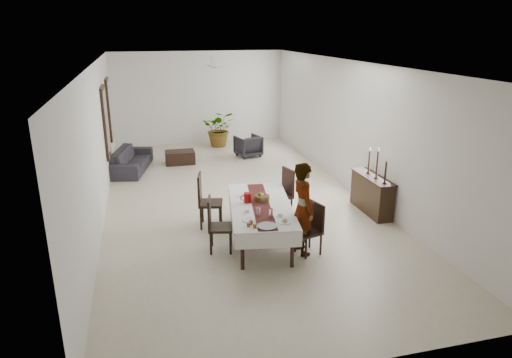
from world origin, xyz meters
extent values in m
cube|color=beige|center=(0.00, 0.00, 0.00)|extent=(6.00, 12.00, 0.00)
cube|color=white|center=(0.00, 0.00, 3.20)|extent=(6.00, 12.00, 0.02)
cube|color=white|center=(0.00, 6.00, 1.60)|extent=(6.00, 0.02, 3.20)
cube|color=white|center=(0.00, -6.00, 1.60)|extent=(6.00, 0.02, 3.20)
cube|color=white|center=(-3.00, 0.00, 1.60)|extent=(0.02, 12.00, 3.20)
cube|color=white|center=(3.00, 0.00, 1.60)|extent=(0.02, 12.00, 3.20)
cube|color=black|center=(0.02, -2.35, 0.70)|extent=(1.32, 2.45, 0.05)
cylinder|color=black|center=(-0.58, -3.37, 0.34)|extent=(0.08, 0.08, 0.68)
cylinder|color=black|center=(0.26, -3.50, 0.34)|extent=(0.08, 0.08, 0.68)
cylinder|color=black|center=(-0.23, -1.19, 0.34)|extent=(0.08, 0.08, 0.68)
cylinder|color=black|center=(0.61, -1.32, 0.34)|extent=(0.08, 0.08, 0.68)
cube|color=white|center=(0.02, -2.35, 0.73)|extent=(1.52, 2.65, 0.01)
cube|color=white|center=(-0.54, -2.26, 0.59)|extent=(0.40, 2.47, 0.29)
cube|color=silver|center=(0.57, -2.44, 0.59)|extent=(0.40, 2.47, 0.29)
cube|color=white|center=(-0.18, -3.58, 0.59)|extent=(1.13, 0.19, 0.29)
cube|color=white|center=(0.21, -1.12, 0.59)|extent=(1.13, 0.19, 0.29)
cube|color=maroon|center=(0.02, -2.35, 0.74)|extent=(0.72, 2.44, 0.00)
cylinder|color=#920B0A|center=(-0.20, -2.17, 0.83)|extent=(0.17, 0.17, 0.19)
torus|color=maroon|center=(-0.28, -2.15, 0.83)|extent=(0.12, 0.04, 0.12)
cylinder|color=silver|center=(0.03, -2.99, 0.82)|extent=(0.07, 0.07, 0.16)
cylinder|color=white|center=(-0.16, -2.86, 0.82)|extent=(0.07, 0.07, 0.16)
cylinder|color=white|center=(0.07, -2.31, 0.82)|extent=(0.07, 0.07, 0.16)
cylinder|color=white|center=(0.21, -2.97, 0.77)|extent=(0.09, 0.09, 0.06)
cylinder|color=white|center=(0.21, -2.97, 0.74)|extent=(0.15, 0.15, 0.01)
cylinder|color=white|center=(-0.33, -2.64, 0.77)|extent=(0.09, 0.09, 0.06)
cylinder|color=white|center=(-0.33, -2.64, 0.74)|extent=(0.15, 0.15, 0.01)
cylinder|color=silver|center=(0.19, -3.26, 0.74)|extent=(0.23, 0.23, 0.01)
sphere|color=tan|center=(0.19, -3.26, 0.77)|extent=(0.09, 0.09, 0.09)
cylinder|color=silver|center=(-0.39, -3.02, 0.74)|extent=(0.23, 0.23, 0.01)
cylinder|color=white|center=(-0.21, -1.77, 0.74)|extent=(0.23, 0.23, 0.01)
cylinder|color=#45454A|center=(-0.15, -3.35, 0.75)|extent=(0.35, 0.35, 0.02)
cylinder|color=#8F4414|center=(-0.36, -3.35, 0.77)|extent=(0.06, 0.06, 0.07)
cylinder|color=brown|center=(-0.45, -3.27, 0.77)|extent=(0.06, 0.06, 0.07)
cylinder|color=brown|center=(-0.38, -3.19, 0.77)|extent=(0.06, 0.06, 0.07)
cylinder|color=brown|center=(0.10, -2.12, 0.79)|extent=(0.29, 0.29, 0.10)
sphere|color=maroon|center=(0.13, -2.10, 0.86)|extent=(0.09, 0.09, 0.09)
sphere|color=#4C7F26|center=(0.07, -2.08, 0.86)|extent=(0.08, 0.08, 0.08)
sphere|color=yellow|center=(0.09, -2.16, 0.86)|extent=(0.08, 0.08, 0.08)
cube|color=black|center=(0.71, -3.09, 0.42)|extent=(0.50, 0.50, 0.05)
cylinder|color=black|center=(0.91, -3.21, 0.20)|extent=(0.05, 0.05, 0.40)
cylinder|color=black|center=(0.82, -2.89, 0.20)|extent=(0.05, 0.05, 0.40)
cylinder|color=black|center=(0.59, -3.30, 0.20)|extent=(0.05, 0.05, 0.40)
cylinder|color=black|center=(0.50, -2.98, 0.20)|extent=(0.05, 0.05, 0.40)
cube|color=black|center=(0.88, -3.04, 0.70)|extent=(0.15, 0.40, 0.51)
cube|color=black|center=(0.72, -1.32, 0.47)|extent=(0.55, 0.55, 0.05)
cylinder|color=black|center=(0.94, -1.46, 0.22)|extent=(0.06, 0.06, 0.45)
cylinder|color=black|center=(0.85, -1.10, 0.22)|extent=(0.06, 0.06, 0.45)
cylinder|color=black|center=(0.58, -1.55, 0.22)|extent=(0.06, 0.06, 0.45)
cylinder|color=black|center=(0.49, -1.19, 0.22)|extent=(0.06, 0.06, 0.45)
cube|color=black|center=(0.92, -1.27, 0.78)|extent=(0.15, 0.45, 0.58)
cube|color=black|center=(-0.81, -2.58, 0.46)|extent=(0.52, 0.52, 0.05)
cylinder|color=black|center=(-0.94, -2.37, 0.21)|extent=(0.05, 0.05, 0.43)
cylinder|color=black|center=(-1.02, -2.71, 0.21)|extent=(0.05, 0.05, 0.43)
cylinder|color=black|center=(-0.60, -2.44, 0.21)|extent=(0.05, 0.05, 0.43)
cylinder|color=black|center=(-0.67, -2.79, 0.21)|extent=(0.05, 0.05, 0.43)
cube|color=black|center=(-1.00, -2.54, 0.75)|extent=(0.13, 0.43, 0.55)
cube|color=black|center=(-0.81, -1.43, 0.50)|extent=(0.57, 0.57, 0.05)
cylinder|color=black|center=(-0.95, -1.20, 0.23)|extent=(0.06, 0.06, 0.47)
cylinder|color=black|center=(-1.04, -1.57, 0.23)|extent=(0.06, 0.06, 0.47)
cylinder|color=black|center=(-0.57, -1.28, 0.23)|extent=(0.06, 0.06, 0.47)
cylinder|color=black|center=(-0.66, -1.66, 0.23)|extent=(0.06, 0.06, 0.47)
cube|color=black|center=(-1.02, -1.38, 0.82)|extent=(0.15, 0.47, 0.61)
imported|color=gray|center=(0.62, -3.01, 0.86)|extent=(0.43, 0.64, 1.71)
cube|color=black|center=(2.78, -1.57, 0.40)|extent=(0.36, 1.35, 0.81)
cube|color=black|center=(2.78, -1.57, 0.82)|extent=(0.40, 1.40, 0.03)
cylinder|color=black|center=(2.78, -2.06, 0.85)|extent=(0.09, 0.09, 0.03)
cylinder|color=black|center=(2.78, -2.06, 1.09)|extent=(0.04, 0.04, 0.45)
cylinder|color=beige|center=(2.78, -2.06, 1.35)|extent=(0.03, 0.03, 0.07)
cylinder|color=black|center=(2.78, -1.70, 0.85)|extent=(0.09, 0.09, 0.03)
cylinder|color=black|center=(2.78, -1.70, 1.15)|extent=(0.04, 0.04, 0.58)
cylinder|color=silver|center=(2.78, -1.70, 1.48)|extent=(0.03, 0.03, 0.07)
cylinder|color=black|center=(2.78, -1.35, 0.85)|extent=(0.09, 0.09, 0.03)
cylinder|color=black|center=(2.78, -1.35, 1.11)|extent=(0.04, 0.04, 0.49)
cylinder|color=white|center=(2.78, -1.35, 1.39)|extent=(0.03, 0.03, 0.07)
imported|color=#2E2A30|center=(-2.42, 3.04, 0.31)|extent=(1.30, 2.28, 0.63)
imported|color=#28252A|center=(1.22, 3.70, 0.34)|extent=(0.90, 0.91, 0.67)
cube|color=black|center=(-0.99, 3.40, 0.19)|extent=(0.88, 0.59, 0.39)
imported|color=#255723|center=(0.57, 5.26, 0.62)|extent=(1.28, 1.17, 1.24)
cube|color=black|center=(-2.96, 2.20, 1.60)|extent=(0.06, 1.05, 1.85)
cube|color=silver|center=(-2.92, 2.20, 1.60)|extent=(0.01, 0.90, 1.70)
cube|color=black|center=(-2.96, 4.30, 1.60)|extent=(0.06, 1.05, 1.85)
cube|color=white|center=(-2.92, 4.30, 1.60)|extent=(0.01, 0.90, 1.70)
cylinder|color=silver|center=(0.00, 3.00, 3.10)|extent=(0.04, 0.04, 0.20)
cylinder|color=white|center=(0.00, 3.00, 2.90)|extent=(0.16, 0.16, 0.08)
cube|color=silver|center=(0.00, 3.35, 2.90)|extent=(0.10, 0.55, 0.01)
cube|color=silver|center=(0.00, 2.65, 2.90)|extent=(0.10, 0.55, 0.01)
cube|color=silver|center=(0.35, 3.00, 2.90)|extent=(0.55, 0.10, 0.01)
cube|color=white|center=(-0.35, 3.00, 2.90)|extent=(0.55, 0.10, 0.01)
camera|label=1|loc=(-2.09, -10.15, 3.92)|focal=32.00mm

